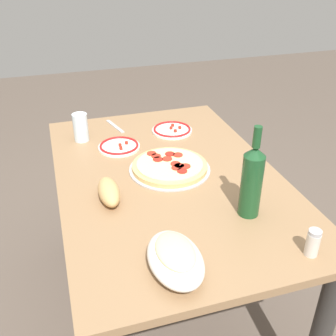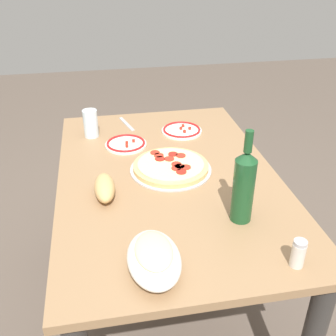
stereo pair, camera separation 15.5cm
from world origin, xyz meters
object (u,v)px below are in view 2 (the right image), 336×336
baked_pasta_dish (154,257)px  side_plate_near (182,130)px  pepperoni_pizza (171,167)px  water_glass (91,123)px  spice_shaker (298,253)px  dining_table (168,201)px  wine_bottle (244,185)px  side_plate_far (126,144)px  bread_loaf (105,188)px

baked_pasta_dish → side_plate_near: (-0.87, 0.27, -0.03)m
baked_pasta_dish → pepperoni_pizza: bearing=164.3°
water_glass → spice_shaker: water_glass is taller
dining_table → wine_bottle: size_ratio=4.04×
side_plate_near → side_plate_far: size_ratio=1.04×
baked_pasta_dish → side_plate_far: baked_pasta_dish is taller
side_plate_near → bread_loaf: (0.48, -0.38, 0.02)m
baked_pasta_dish → spice_shaker: (0.06, 0.40, 0.00)m
side_plate_far → bread_loaf: size_ratio=1.05×
water_glass → bread_loaf: (0.51, 0.04, -0.03)m
wine_bottle → side_plate_far: size_ratio=1.74×
dining_table → water_glass: (-0.41, -0.29, 0.19)m
dining_table → pepperoni_pizza: pepperoni_pizza is taller
pepperoni_pizza → dining_table: bearing=-27.4°
water_glass → baked_pasta_dish: bearing=9.8°
pepperoni_pizza → side_plate_near: pepperoni_pizza is taller
wine_bottle → water_glass: (-0.73, -0.47, -0.07)m
pepperoni_pizza → bread_loaf: 0.30m
baked_pasta_dish → side_plate_far: (-0.77, -0.01, -0.03)m
pepperoni_pizza → spice_shaker: spice_shaker is taller
side_plate_far → spice_shaker: bearing=26.0°
dining_table → pepperoni_pizza: 0.14m
dining_table → side_plate_far: (-0.28, -0.14, 0.13)m
water_glass → side_plate_near: size_ratio=0.67×
spice_shaker → dining_table: bearing=-154.2°
dining_table → wine_bottle: (0.32, 0.18, 0.25)m
dining_table → spice_shaker: size_ratio=14.79×
side_plate_far → pepperoni_pizza: bearing=32.5°
dining_table → spice_shaker: bearing=25.8°
pepperoni_pizza → water_glass: (-0.37, -0.30, 0.05)m
baked_pasta_dish → side_plate_near: 0.91m
baked_pasta_dish → bread_loaf: size_ratio=1.37×
spice_shaker → side_plate_far: bearing=-154.0°
side_plate_far → bread_loaf: 0.40m
pepperoni_pizza → water_glass: 0.48m
baked_pasta_dish → water_glass: water_glass is taller
side_plate_near → water_glass: bearing=-94.2°
water_glass → pepperoni_pizza: bearing=39.2°
side_plate_far → bread_loaf: bearing=-16.0°
pepperoni_pizza → side_plate_near: 0.36m
spice_shaker → bread_loaf: bearing=-131.3°
spice_shaker → baked_pasta_dish: bearing=-98.6°
side_plate_far → bread_loaf: bread_loaf is taller
side_plate_near → side_plate_far: 0.29m
baked_pasta_dish → side_plate_near: baked_pasta_dish is taller
pepperoni_pizza → bread_loaf: size_ratio=1.85×
pepperoni_pizza → water_glass: water_glass is taller
wine_bottle → spice_shaker: size_ratio=3.67×
dining_table → water_glass: 0.53m
dining_table → pepperoni_pizza: (-0.03, 0.02, 0.14)m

